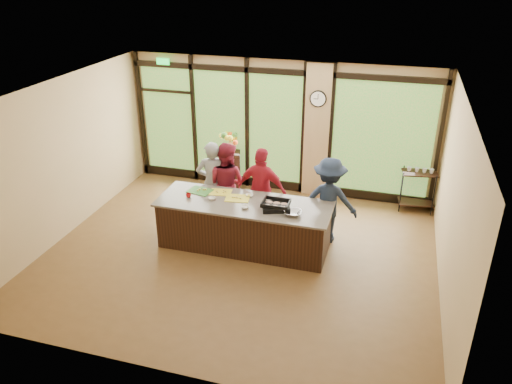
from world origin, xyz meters
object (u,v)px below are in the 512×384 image
Objects in this scene: cook_right at (329,200)px; island_base at (244,226)px; flower_stand at (231,170)px; roasting_pan at (276,207)px; cook_left at (213,183)px; bar_cart at (418,185)px.

island_base is at bearing 24.40° from cook_right.
flower_stand is at bearing -35.56° from cook_right.
cook_right reaches higher than flower_stand.
roasting_pan is (-0.83, -0.76, 0.12)m from cook_right.
flower_stand is at bearing 104.55° from roasting_pan.
cook_left is at bearing -2.38° from cook_right.
cook_left is 4.35m from bar_cart.
flower_stand is at bearing -101.87° from cook_left.
cook_left is 3.65× the size of roasting_pan.
cook_left reaches higher than island_base.
flower_stand is 4.20m from bar_cart.
flower_stand is (-0.21, 1.70, -0.43)m from cook_left.
flower_stand is at bearing 170.19° from bar_cart.
roasting_pan is at bearing -72.42° from flower_stand.
cook_right is 1.72× the size of bar_cart.
bar_cart is (3.10, 2.45, 0.15)m from island_base.
cook_right is at bearing -51.34° from flower_stand.
cook_right is (1.45, 0.68, 0.40)m from island_base.
cook_left is at bearing -166.70° from bar_cart.
cook_right reaches higher than roasting_pan.
bar_cart is at bearing 38.32° from island_base.
cook_left reaches higher than cook_right.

